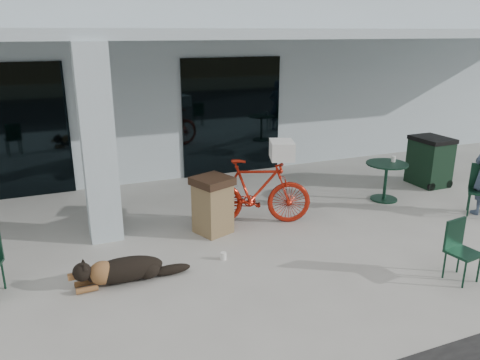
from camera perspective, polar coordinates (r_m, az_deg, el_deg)
name	(u,v)px	position (r m, az deg, el deg)	size (l,w,h in m)	color
ground	(243,285)	(6.44, 0.41, -12.68)	(80.00, 80.00, 0.00)	#ACABA2
building	(126,69)	(13.83, -13.71, 13.04)	(22.00, 7.00, 4.50)	silver
storefront_glass_right	(232,117)	(11.01, -0.98, 7.73)	(2.40, 0.06, 2.70)	black
column	(98,145)	(7.64, -16.92, 4.09)	(0.50, 0.50, 3.12)	silver
overhang	(167,34)	(8.98, -8.89, 17.20)	(22.00, 2.80, 0.18)	silver
bicycle	(255,192)	(8.15, 1.85, -1.42)	(0.55, 1.96, 1.18)	#A71D0D
laundry_basket	(282,150)	(7.99, 5.13, 3.67)	(0.52, 0.39, 0.31)	white
dog	(125,268)	(6.61, -13.85, -10.41)	(1.19, 0.40, 0.40)	black
cup_near_dog	(223,256)	(7.07, -2.04, -9.24)	(0.09, 0.09, 0.11)	white
cafe_table_far	(385,182)	(9.79, 17.30, -0.18)	(0.82, 0.82, 0.77)	#113021
cafe_chair_far_a	(464,252)	(7.04, 25.61, -7.93)	(0.38, 0.41, 0.84)	#113021
cup_on_table	(393,159)	(9.81, 18.19, 2.45)	(0.08, 0.08, 0.12)	white
trash_receptacle	(213,205)	(7.82, -3.35, -3.09)	(0.57, 0.57, 0.97)	brown
wheeled_bin	(430,161)	(11.08, 22.12, 2.15)	(0.66, 0.84, 1.07)	black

